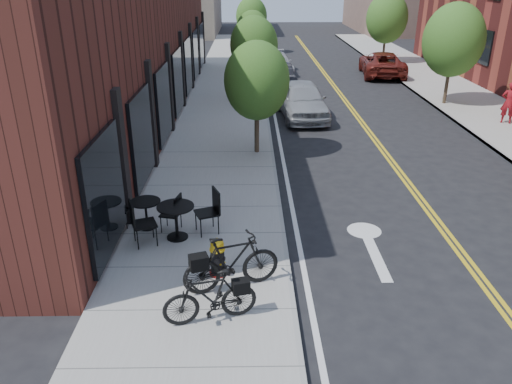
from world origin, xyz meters
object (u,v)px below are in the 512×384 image
object	(u,v)px
bistro_set_b	(146,210)
bistro_set_c	(176,217)
bicycle_right	(232,262)
parked_car_far	(382,64)
pedestrian	(509,103)
fire_hydrant	(218,257)
bicycle_left	(210,297)
parked_car_b	(279,77)
parked_car_a	(302,100)
parked_car_c	(277,63)

from	to	relation	value
bistro_set_b	bistro_set_c	size ratio (longest dim) A/B	0.86
bicycle_right	bistro_set_c	xyz separation A→B (m)	(-1.36, 2.09, -0.04)
parked_car_far	pedestrian	size ratio (longest dim) A/B	3.05
fire_hydrant	bicycle_left	bearing A→B (deg)	-73.83
bistro_set_b	pedestrian	xyz separation A→B (m)	(13.34, 9.18, 0.39)
bicycle_right	parked_car_far	world-z (taller)	parked_car_far
bistro_set_c	parked_car_far	bearing A→B (deg)	42.92
parked_car_b	bistro_set_b	bearing A→B (deg)	-111.21
bicycle_right	parked_car_a	world-z (taller)	parked_car_a
parked_car_b	parked_car_far	bearing A→B (deg)	22.31
bicycle_right	parked_car_c	xyz separation A→B (m)	(2.17, 23.78, -0.08)
fire_hydrant	parked_car_far	xyz separation A→B (m)	(8.95, 22.36, 0.21)
bicycle_left	bicycle_right	distance (m)	1.08
bistro_set_b	parked_car_c	world-z (taller)	parked_car_c
bistro_set_c	parked_car_b	bearing A→B (deg)	57.36
parked_car_far	bicycle_left	bearing A→B (deg)	75.46
parked_car_far	parked_car_a	bearing A→B (deg)	64.58
parked_car_c	pedestrian	world-z (taller)	pedestrian
parked_car_c	parked_car_far	world-z (taller)	parked_car_far
parked_car_c	pedestrian	xyz separation A→B (m)	(8.99, -11.97, 0.35)
parked_car_c	bistro_set_b	bearing A→B (deg)	-106.24
bicycle_right	pedestrian	bearing A→B (deg)	-62.31
fire_hydrant	parked_car_b	xyz separation A→B (m)	(2.35, 18.67, 0.14)
bicycle_right	parked_car_b	world-z (taller)	parked_car_b
bicycle_left	parked_car_far	distance (m)	25.53
bicycle_right	parked_car_a	size ratio (longest dim) A/B	0.42
bistro_set_b	parked_car_far	size ratio (longest dim) A/B	0.34
parked_car_a	parked_car_b	distance (m)	6.00
bistro_set_c	parked_car_far	xyz separation A→B (m)	(10.00, 20.78, 0.06)
parked_car_a	parked_car_far	bearing A→B (deg)	54.27
parked_car_b	pedestrian	world-z (taller)	pedestrian
bistro_set_c	pedestrian	size ratio (longest dim) A/B	1.19
fire_hydrant	pedestrian	size ratio (longest dim) A/B	0.49
bistro_set_b	parked_car_b	size ratio (longest dim) A/B	0.44
bicycle_left	pedestrian	bearing A→B (deg)	123.84
parked_car_a	parked_car_b	bearing A→B (deg)	92.30
bicycle_left	parked_car_b	distance (m)	20.34
bicycle_left	parked_car_a	world-z (taller)	parked_car_a
bistro_set_c	parked_car_b	world-z (taller)	parked_car_b
parked_car_c	bistro_set_c	bearing A→B (deg)	-103.87
parked_car_b	parked_car_far	size ratio (longest dim) A/B	0.77
fire_hydrant	bistro_set_b	xyz separation A→B (m)	(-1.87, 2.11, 0.07)
fire_hydrant	bistro_set_b	distance (m)	2.82
pedestrian	bicycle_right	bearing A→B (deg)	70.34
fire_hydrant	pedestrian	xyz separation A→B (m)	(11.47, 11.30, 0.46)
bicycle_left	pedestrian	world-z (taller)	pedestrian
parked_car_c	bicycle_left	bearing A→B (deg)	-100.44
bistro_set_b	bistro_set_c	distance (m)	0.98
fire_hydrant	bistro_set_c	distance (m)	1.90
pedestrian	parked_car_c	bearing A→B (deg)	-29.36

